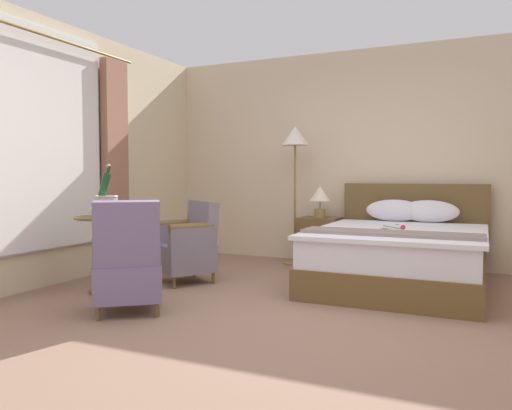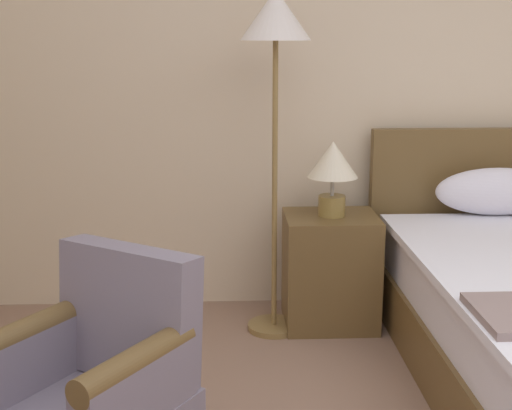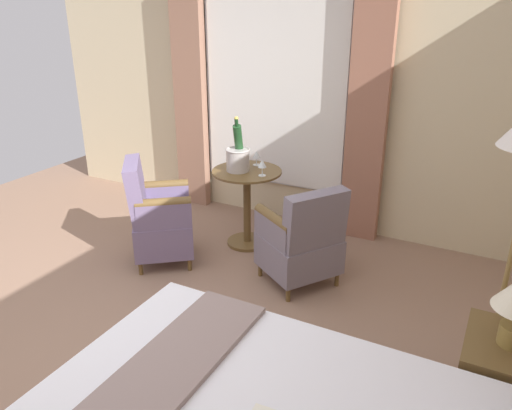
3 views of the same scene
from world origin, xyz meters
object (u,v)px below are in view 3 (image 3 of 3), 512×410
Objects in this scene: champagne_bucket at (238,156)px; armchair_by_window at (302,241)px; side_table_round at (247,200)px; wine_glass_near_bucket at (262,164)px; nightstand at (500,393)px; wine_glass_near_edge at (256,155)px; armchair_facing_bed at (157,218)px.

armchair_by_window is (0.39, 0.80, -0.49)m from champagne_bucket.
side_table_round is 4.88× the size of wine_glass_near_bucket.
nightstand is at bearing 59.33° from champagne_bucket.
nightstand is 0.83× the size of side_table_round.
armchair_by_window is (0.36, 0.55, -0.45)m from wine_glass_near_bucket.
wine_glass_near_edge is (-0.22, 0.07, -0.04)m from champagne_bucket.
armchair_by_window reaches higher than side_table_round.
wine_glass_near_bucket is 0.16× the size of armchair_facing_bed.
side_table_round is 0.42m from wine_glass_near_edge.
champagne_bucket is at bearing -61.42° from side_table_round.
wine_glass_near_edge is at bearing -129.87° from armchair_by_window.
champagne_bucket reaches higher than wine_glass_near_edge.
side_table_round is 0.44m from wine_glass_near_bucket.
armchair_by_window is (0.61, 0.73, -0.44)m from wine_glass_near_edge.
armchair_by_window is at bearing 59.66° from side_table_round.
armchair_facing_bed is at bearing -50.52° from wine_glass_near_bucket.
wine_glass_near_edge is (-0.18, 0.00, 0.38)m from side_table_round.
wine_glass_near_edge is 0.15× the size of armchair_facing_bed.
champagne_bucket is 0.23m from wine_glass_near_edge.
wine_glass_near_bucket is 1.10× the size of wine_glass_near_edge.
wine_glass_near_edge is 1.05m from armchair_by_window.
wine_glass_near_bucket is (0.03, 0.26, -0.03)m from champagne_bucket.
wine_glass_near_bucket is 0.31m from wine_glass_near_edge.
side_table_round is at bearing -122.13° from nightstand.
side_table_round is at bearing 118.58° from champagne_bucket.
nightstand is 2.66m from side_table_round.
side_table_round is 0.43m from champagne_bucket.
side_table_round is at bearing -120.34° from armchair_by_window.
armchair_facing_bed reaches higher than side_table_round.
wine_glass_near_bucket is at bearing 36.96° from wine_glass_near_edge.
wine_glass_near_edge is at bearing 178.42° from side_table_round.
armchair_by_window is 1.28m from armchair_facing_bed.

